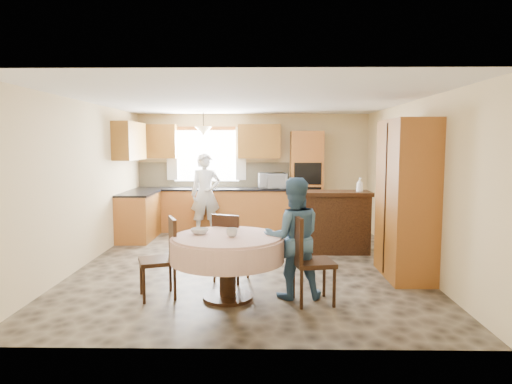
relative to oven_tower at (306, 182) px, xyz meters
The scene contains 36 objects.
floor 3.11m from the oven_tower, 113.15° to the right, with size 5.00×6.00×0.01m, color #6C5E4B.
ceiling 3.26m from the oven_tower, 113.15° to the right, with size 5.00×6.00×0.01m, color white.
wall_back 1.21m from the oven_tower, 164.91° to the left, with size 5.00×0.02×2.50m, color beige.
wall_front 5.81m from the oven_tower, 101.43° to the right, with size 5.00×0.02×2.50m, color beige.
wall_left 4.54m from the oven_tower, 143.61° to the right, with size 0.02×6.00×2.50m, color beige.
wall_right 3.02m from the oven_tower, 63.35° to the right, with size 0.02×6.00×2.50m, color beige.
window 2.24m from the oven_tower, behind, with size 1.40×0.03×1.10m, color white.
curtain_left 2.97m from the oven_tower, behind, with size 0.22×0.02×1.15m, color white.
curtain_right 1.54m from the oven_tower, behind, with size 0.22×0.02×1.15m, color white.
base_cab_back 2.09m from the oven_tower, behind, with size 3.30×0.60×0.88m, color #CA7336.
counter_back 2.01m from the oven_tower, behind, with size 3.30×0.64×0.04m, color black.
base_cab_left 3.52m from the oven_tower, 165.12° to the right, with size 0.60×1.20×0.88m, color #CA7336.
counter_left 3.47m from the oven_tower, 165.12° to the right, with size 0.64×1.20×0.04m, color black.
backsplash 2.03m from the oven_tower, behind, with size 3.30×0.02×0.55m, color tan.
wall_cab_left 3.31m from the oven_tower, behind, with size 0.85×0.33×0.72m, color #B47E2D.
wall_cab_right 1.32m from the oven_tower, behind, with size 0.90×0.33×0.72m, color #B47E2D.
wall_cab_side 3.70m from the oven_tower, 165.67° to the right, with size 0.33×1.20×0.72m, color #B47E2D.
oven_tower is the anchor object (origin of this frame).
oven_upper 0.37m from the oven_tower, 90.00° to the right, with size 0.56×0.01×0.45m, color black.
oven_lower 0.44m from the oven_tower, 90.00° to the right, with size 0.56×0.01×0.45m, color black.
pendant 2.40m from the oven_tower, behind, with size 0.36×0.36×0.18m, color beige.
sideboard 2.01m from the oven_tower, 83.43° to the right, with size 1.38×0.57×0.99m, color #39200F.
space_heater 2.02m from the oven_tower, 76.90° to the right, with size 0.41×0.29×0.57m, color black.
cupboard 3.53m from the oven_tower, 72.35° to the right, with size 0.57×1.15×2.19m, color #CA7336.
dining_table 4.57m from the oven_tower, 107.10° to the right, with size 1.35×1.35×0.77m.
chair_left 4.80m from the oven_tower, 116.30° to the right, with size 0.54×0.54×0.97m.
chair_back 3.94m from the oven_tower, 110.58° to the right, with size 0.52×0.52×0.93m.
chair_right 4.51m from the oven_tower, 95.20° to the right, with size 0.52×0.52×1.03m.
framed_picture 2.71m from the oven_tower, 60.19° to the right, with size 0.06×0.59×0.49m.
microwave 0.72m from the oven_tower, behind, with size 0.58×0.40×0.32m, color silver.
person_sink 2.14m from the oven_tower, 168.57° to the right, with size 0.61×0.40×1.67m, color silver.
person_dining 4.30m from the oven_tower, 97.33° to the right, with size 0.71×0.55×1.46m, color #3E6388.
bowl_sideboard 1.93m from the oven_tower, 93.81° to the right, with size 0.23×0.23×0.06m, color #B2B2B2.
bottle_sideboard 2.06m from the oven_tower, 69.25° to the right, with size 0.12×0.12×0.30m, color silver.
cup_table 4.59m from the oven_tower, 106.17° to the right, with size 0.13×0.13×0.10m, color #B2B2B2.
bowl_table 4.57m from the oven_tower, 111.56° to the right, with size 0.22×0.22×0.07m, color #B2B2B2.
Camera 1 is at (0.24, -6.96, 1.85)m, focal length 32.00 mm.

